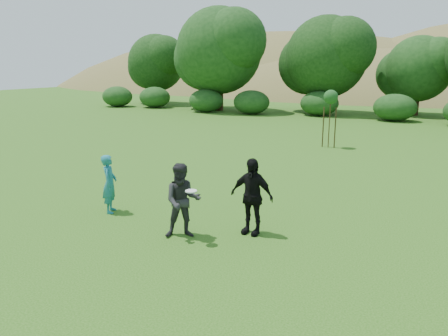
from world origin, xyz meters
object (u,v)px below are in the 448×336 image
(player_teal, at_px, (110,184))
(player_black, at_px, (252,196))
(player_grey, at_px, (183,201))
(sapling, at_px, (331,99))

(player_teal, height_order, player_black, player_black)
(player_teal, distance_m, player_black, 4.16)
(player_grey, bearing_deg, player_black, 2.34)
(player_teal, relative_size, player_grey, 0.91)
(player_teal, bearing_deg, player_black, -115.84)
(player_teal, distance_m, sapling, 13.05)
(sapling, bearing_deg, player_grey, -90.43)
(player_teal, bearing_deg, player_grey, -132.90)
(player_teal, height_order, sapling, sapling)
(player_grey, distance_m, player_black, 1.66)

